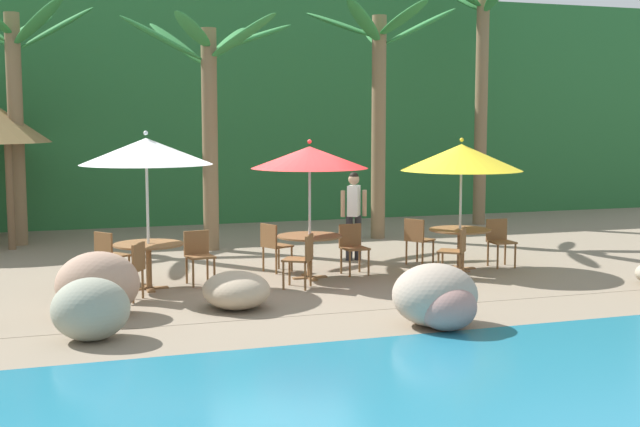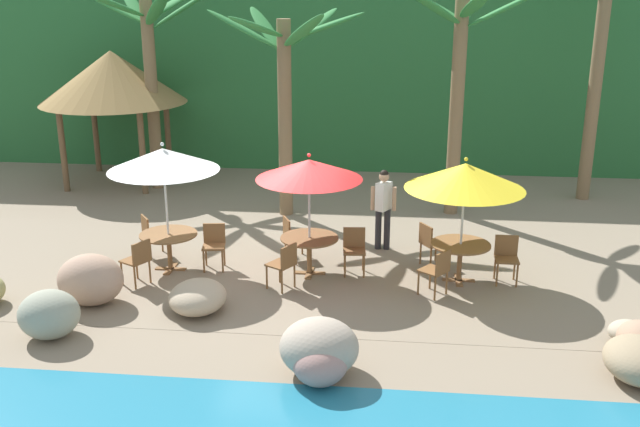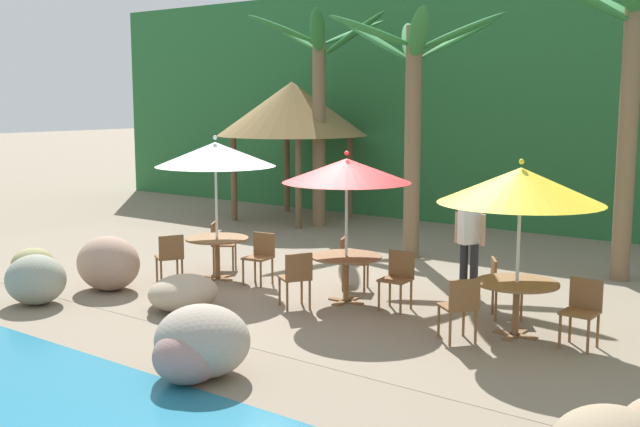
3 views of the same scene
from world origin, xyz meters
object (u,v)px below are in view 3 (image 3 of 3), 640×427
at_px(chair_red_seaward, 398,275).
at_px(palm_tree_third, 630,77).
at_px(umbrella_white, 215,154).
at_px(dining_table_white, 217,245).
at_px(chair_white_seaward, 261,254).
at_px(umbrella_red, 347,171).
at_px(chair_white_left, 170,255).
at_px(chair_white_inland, 220,242).
at_px(palm_tree_second, 414,90).
at_px(dining_table_red, 346,264).
at_px(palapa_hut, 292,109).
at_px(chair_red_left, 296,276).
at_px(dining_table_yellow, 517,291).
at_px(chair_yellow_inland, 501,283).
at_px(palm_tree_nearest, 319,82).
at_px(chair_yellow_left, 461,305).
at_px(waiter_in_white, 470,236).
at_px(chair_red_inland, 350,259).
at_px(chair_yellow_seaward, 582,308).
at_px(umbrella_yellow, 521,186).

height_order(chair_red_seaward, palm_tree_third, palm_tree_third).
height_order(umbrella_white, dining_table_white, umbrella_white).
xyz_separation_m(chair_white_seaward, umbrella_red, (1.87, -0.12, 1.54)).
bearing_deg(chair_white_left, chair_white_inland, 99.36).
relative_size(umbrella_white, palm_tree_second, 0.53).
distance_m(dining_table_red, palapa_hut, 8.81).
distance_m(chair_red_left, dining_table_yellow, 3.25).
xyz_separation_m(dining_table_white, chair_yellow_inland, (4.99, 0.71, -0.10)).
relative_size(umbrella_red, palm_tree_nearest, 0.46).
bearing_deg(chair_white_seaward, dining_table_yellow, -2.16).
xyz_separation_m(dining_table_red, chair_yellow_left, (2.36, -0.78, -0.10)).
xyz_separation_m(dining_table_white, chair_white_seaward, (0.83, 0.21, -0.10)).
bearing_deg(waiter_in_white, chair_yellow_inland, -42.64).
bearing_deg(chair_white_seaward, palm_tree_nearest, 118.07).
bearing_deg(umbrella_white, chair_red_inland, 19.82).
distance_m(chair_yellow_inland, chair_yellow_left, 1.41).
bearing_deg(chair_red_inland, chair_white_seaward, -156.97).
distance_m(dining_table_white, dining_table_yellow, 5.51).
relative_size(dining_table_red, chair_yellow_seaward, 1.26).
distance_m(dining_table_yellow, chair_yellow_seaward, 0.86).
bearing_deg(waiter_in_white, chair_red_left, -127.10).
xyz_separation_m(chair_red_seaward, chair_yellow_left, (1.52, -0.95, 0.00)).
distance_m(dining_table_red, chair_red_left, 0.86).
xyz_separation_m(chair_red_left, palm_tree_second, (-0.63, 4.42, 2.80)).
bearing_deg(dining_table_white, chair_red_left, -16.44).
relative_size(umbrella_red, dining_table_yellow, 2.14).
height_order(dining_table_yellow, palm_tree_third, palm_tree_third).
bearing_deg(chair_white_left, chair_white_seaward, 40.41).
relative_size(chair_white_seaward, chair_yellow_left, 1.00).
bearing_deg(chair_white_inland, chair_yellow_left, -13.34).
height_order(chair_yellow_left, palm_tree_third, palm_tree_third).
distance_m(chair_yellow_seaward, palm_tree_third, 5.13).
relative_size(umbrella_red, chair_red_left, 2.71).
bearing_deg(chair_red_left, dining_table_white, 163.56).
bearing_deg(umbrella_yellow, dining_table_red, 178.90).
xyz_separation_m(chair_white_inland, palapa_hut, (-2.74, 5.48, 2.36)).
distance_m(umbrella_white, waiter_in_white, 4.51).
relative_size(dining_table_white, chair_white_seaward, 1.26).
distance_m(chair_white_seaward, palm_tree_second, 4.59).
distance_m(umbrella_white, chair_yellow_left, 5.38).
xyz_separation_m(chair_red_left, dining_table_yellow, (3.17, 0.72, 0.10)).
relative_size(chair_white_seaward, palm_tree_second, 0.18).
xyz_separation_m(chair_yellow_seaward, palm_tree_second, (-4.65, 3.62, 2.80)).
height_order(chair_red_inland, chair_yellow_seaward, same).
xyz_separation_m(chair_red_seaward, chair_yellow_seaward, (2.82, -0.14, 0.00)).
height_order(chair_yellow_seaward, palapa_hut, palapa_hut).
xyz_separation_m(chair_red_left, chair_yellow_seaward, (4.02, 0.80, 0.00)).
bearing_deg(chair_yellow_inland, waiter_in_white, 137.36).
distance_m(dining_table_red, palm_tree_nearest, 7.95).
height_order(umbrella_red, chair_red_seaward, umbrella_red).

